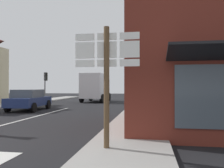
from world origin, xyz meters
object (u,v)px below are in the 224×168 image
object	(u,v)px
route_sign_post	(107,74)
traffic_light_far_left	(46,80)
sedan_far	(29,100)
traffic_light_near_right	(130,72)
delivery_truck	(95,87)

from	to	relation	value
route_sign_post	traffic_light_far_left	distance (m)	20.91
route_sign_post	traffic_light_far_left	size ratio (longest dim) A/B	0.99
sedan_far	traffic_light_near_right	xyz separation A→B (m)	(7.06, 0.80, 1.92)
route_sign_post	traffic_light_far_left	world-z (taller)	traffic_light_far_left
sedan_far	route_sign_post	size ratio (longest dim) A/B	1.35
sedan_far	delivery_truck	distance (m)	10.16
delivery_truck	traffic_light_far_left	distance (m)	5.49
traffic_light_near_right	traffic_light_far_left	world-z (taller)	traffic_light_near_right
sedan_far	delivery_truck	world-z (taller)	delivery_truck
sedan_far	traffic_light_near_right	size ratio (longest dim) A/B	1.20
sedan_far	traffic_light_far_left	world-z (taller)	traffic_light_far_left
route_sign_post	traffic_light_near_right	world-z (taller)	traffic_light_near_right
traffic_light_near_right	traffic_light_far_left	size ratio (longest dim) A/B	1.12
route_sign_post	traffic_light_near_right	xyz separation A→B (m)	(-0.30, 10.41, 0.67)
sedan_far	route_sign_post	xyz separation A→B (m)	(7.36, -9.61, 1.24)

